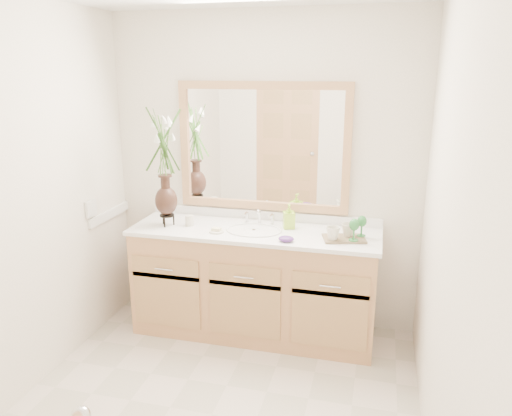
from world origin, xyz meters
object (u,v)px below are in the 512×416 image
(flower_vase, at_px, (164,154))
(tumbler, at_px, (189,220))
(tray, at_px, (344,239))
(soap_bottle, at_px, (289,217))

(flower_vase, relative_size, tumbler, 10.04)
(tumbler, bearing_deg, tray, -1.85)
(tumbler, distance_m, soap_bottle, 0.75)
(tumbler, relative_size, soap_bottle, 0.49)
(soap_bottle, bearing_deg, flower_vase, 171.08)
(tumbler, distance_m, tray, 1.16)
(tumbler, bearing_deg, soap_bottle, 9.60)
(tray, bearing_deg, flower_vase, 165.17)
(tumbler, bearing_deg, flower_vase, -167.62)
(flower_vase, xyz_separation_m, soap_bottle, (0.91, 0.16, -0.47))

